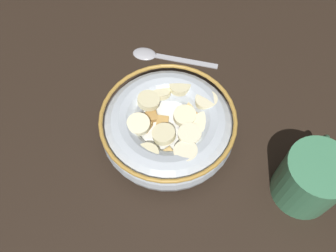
% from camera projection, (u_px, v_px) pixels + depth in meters
% --- Properties ---
extents(ground_plane, '(1.10, 1.10, 0.02)m').
position_uv_depth(ground_plane, '(168.00, 139.00, 0.54)').
color(ground_plane, black).
extents(cereal_bowl, '(0.19, 0.19, 0.06)m').
position_uv_depth(cereal_bowl, '(168.00, 126.00, 0.51)').
color(cereal_bowl, '#B2BCC6').
rests_on(cereal_bowl, ground_plane).
extents(spoon, '(0.06, 0.15, 0.01)m').
position_uv_depth(spoon, '(156.00, 55.00, 0.61)').
color(spoon, '#A5A5AD').
rests_on(spoon, ground_plane).
extents(coffee_mug, '(0.11, 0.08, 0.09)m').
position_uv_depth(coffee_mug, '(311.00, 178.00, 0.45)').
color(coffee_mug, '#3F7F59').
rests_on(coffee_mug, ground_plane).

